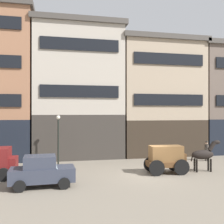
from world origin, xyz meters
TOP-DOWN VIEW (x-y plane):
  - ground_plane at (0.00, 0.00)m, footprint 120.00×120.00m
  - building_center_left at (-4.34, 9.77)m, footprint 8.93×6.99m
  - building_center_right at (4.26, 9.77)m, footprint 8.96×6.99m
  - cargo_wagon at (1.31, 0.37)m, footprint 2.99×1.67m
  - draft_horse at (4.26, 0.37)m, footprint 2.35×0.70m
  - sedan_dark at (-7.25, -1.34)m, footprint 3.77×1.99m
  - pedestrian_officer at (6.85, 4.20)m, footprint 0.44×0.44m
  - streetlamp_curbside at (-6.29, 5.05)m, footprint 0.32×0.32m

SIDE VIEW (x-z plane):
  - ground_plane at x=0.00m, z-range 0.00..0.00m
  - sedan_dark at x=-7.25m, z-range 0.00..1.83m
  - pedestrian_officer at x=6.85m, z-range 0.08..1.88m
  - cargo_wagon at x=1.31m, z-range 0.16..2.14m
  - draft_horse at x=4.26m, z-range 0.12..2.42m
  - streetlamp_curbside at x=-6.29m, z-range 0.61..4.73m
  - building_center_right at x=4.26m, z-range 0.04..12.06m
  - building_center_left at x=-4.34m, z-range 0.04..13.17m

